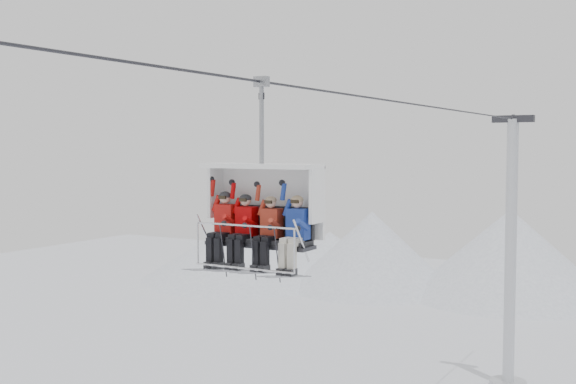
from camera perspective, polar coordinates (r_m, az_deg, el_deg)
The scene contains 8 objects.
ridgeline at distance 57.65m, azimuth 20.01°, elevation -5.72°, with size 72.00×21.00×7.00m.
lift_tower_right at distance 37.46m, azimuth 17.15°, elevation -6.04°, with size 2.00×1.80×13.48m.
haul_cable at distance 16.27m, azimuth 0.00°, elevation 8.41°, with size 0.06×0.06×50.00m, color #2C2C31.
chairlift_carrier at distance 15.42m, azimuth -1.83°, elevation -0.93°, with size 2.58×1.17×3.98m.
skier_far_left at distance 15.69m, azimuth -5.13°, elevation -2.60°, with size 0.44×1.69×1.74m.
skier_center_left at distance 15.39m, azimuth -3.52°, elevation -2.79°, with size 0.42×1.69×1.68m.
skier_center_right at distance 15.05m, azimuth -1.52°, elevation -2.96°, with size 0.41×1.69×1.64m.
skier_far_right at distance 14.74m, azimuth 0.59°, elevation -3.04°, with size 0.43×1.69×1.70m.
Camera 1 is at (8.10, -14.05, 11.93)m, focal length 45.00 mm.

